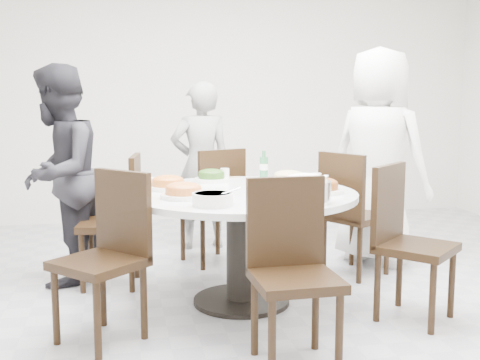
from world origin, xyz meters
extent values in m
cube|color=#A7A7AC|center=(0.00, 0.00, 0.00)|extent=(6.00, 6.00, 0.01)
cube|color=silver|center=(0.00, 3.00, 1.40)|extent=(6.00, 0.01, 2.80)
cylinder|color=silver|center=(-0.31, 0.16, 0.38)|extent=(1.50, 1.50, 0.75)
cube|color=black|center=(0.69, 0.62, 0.47)|extent=(0.57, 0.57, 0.95)
cube|color=black|center=(-0.36, 1.18, 0.47)|extent=(0.54, 0.54, 0.95)
cube|color=black|center=(-1.16, 0.71, 0.47)|extent=(0.47, 0.47, 0.95)
cube|color=black|center=(-1.21, -0.31, 0.47)|extent=(0.59, 0.59, 0.95)
cube|color=black|center=(-0.23, -0.82, 0.47)|extent=(0.43, 0.43, 0.95)
cube|color=black|center=(0.67, -0.35, 0.47)|extent=(0.59, 0.59, 0.95)
imported|color=white|center=(0.98, 0.91, 0.88)|extent=(0.97, 1.02, 1.76)
imported|color=black|center=(-0.36, 1.68, 0.75)|extent=(0.57, 0.39, 1.49)
imported|color=black|center=(-1.52, 0.87, 0.80)|extent=(0.77, 0.90, 1.60)
cylinder|color=white|center=(-0.43, 0.65, 0.78)|extent=(0.24, 0.24, 0.06)
cylinder|color=white|center=(0.09, 0.43, 0.79)|extent=(0.28, 0.28, 0.07)
cylinder|color=white|center=(-0.77, 0.35, 0.79)|extent=(0.27, 0.27, 0.07)
cylinder|color=white|center=(0.17, 0.01, 0.79)|extent=(0.30, 0.30, 0.08)
cylinder|color=white|center=(-0.70, -0.01, 0.79)|extent=(0.29, 0.29, 0.07)
cylinder|color=silver|center=(-0.03, -0.32, 0.81)|extent=(0.30, 0.30, 0.13)
cylinder|color=white|center=(-0.57, -0.30, 0.79)|extent=(0.23, 0.23, 0.07)
cylinder|color=#2A6B3D|center=(-0.02, 0.70, 0.86)|extent=(0.06, 0.06, 0.21)
cylinder|color=white|center=(-0.34, 0.79, 0.79)|extent=(0.07, 0.07, 0.08)
camera|label=1|loc=(-1.09, -3.62, 1.37)|focal=45.00mm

